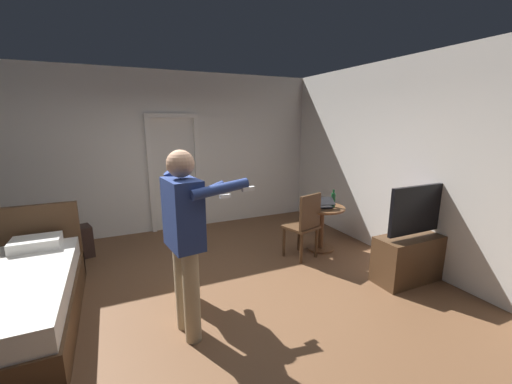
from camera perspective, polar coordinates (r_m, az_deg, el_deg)
The scene contains 12 objects.
ground_plane at distance 3.76m, azimuth -9.38°, elevation -19.64°, with size 6.48×6.48×0.00m, color brown.
wall_back at distance 5.98m, azimuth -17.10°, elevation 6.72°, with size 6.13×0.12×2.86m, color silver.
wall_right at distance 4.91m, azimuth 26.15°, elevation 4.77°, with size 0.12×5.75×2.86m, color silver.
doorway_frame at distance 5.96m, azimuth -14.58°, elevation 4.84°, with size 0.93×0.08×2.13m.
tv_flatscreen at distance 4.58m, azimuth 26.89°, elevation -9.57°, with size 1.12×0.40×1.24m.
side_table at distance 5.06m, azimuth 11.78°, elevation -5.07°, with size 0.70×0.70×0.70m.
laptop at distance 4.92m, azimuth 11.80°, elevation -2.22°, with size 0.40×0.41×0.17m.
bottle_on_table at distance 4.99m, azimuth 13.80°, elevation -1.37°, with size 0.06×0.06×0.28m.
wooden_chair at distance 4.66m, azimuth 8.79°, elevation -5.61°, with size 0.52×0.52×0.99m.
person_blue_shirt at distance 2.92m, azimuth -12.67°, elevation -7.09°, with size 0.77×0.58×1.77m.
person_striped_shirt at distance 3.55m, azimuth -13.44°, elevation -4.91°, with size 0.65×0.62×1.64m.
suitcase_dark at distance 5.42m, azimuth -30.56°, elevation -8.11°, with size 0.57×0.30×0.47m, color black.
Camera 1 is at (-0.77, -3.08, 2.01)m, focal length 22.10 mm.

